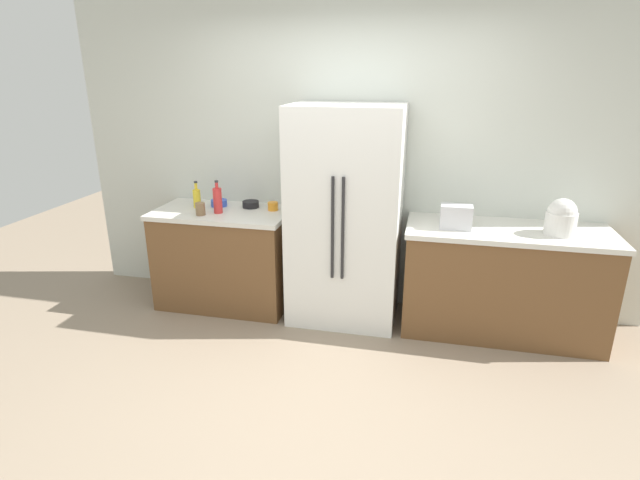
% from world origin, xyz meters
% --- Properties ---
extents(ground_plane, '(9.99, 9.99, 0.00)m').
position_xyz_m(ground_plane, '(0.00, 0.00, 0.00)').
color(ground_plane, gray).
extents(kitchen_back_panel, '(5.00, 0.10, 2.84)m').
position_xyz_m(kitchen_back_panel, '(0.00, 1.65, 1.42)').
color(kitchen_back_panel, silver).
rests_on(kitchen_back_panel, ground_plane).
extents(counter_left, '(1.18, 0.66, 0.88)m').
position_xyz_m(counter_left, '(-1.07, 1.28, 0.44)').
color(counter_left, brown).
rests_on(counter_left, ground_plane).
extents(counter_right, '(1.57, 0.66, 0.88)m').
position_xyz_m(counter_right, '(1.31, 1.28, 0.44)').
color(counter_right, brown).
rests_on(counter_right, ground_plane).
extents(refrigerator, '(0.90, 0.67, 1.80)m').
position_xyz_m(refrigerator, '(0.02, 1.26, 0.90)').
color(refrigerator, white).
rests_on(refrigerator, ground_plane).
extents(toaster, '(0.24, 0.14, 0.19)m').
position_xyz_m(toaster, '(0.90, 1.20, 0.98)').
color(toaster, silver).
rests_on(toaster, counter_right).
extents(rice_cooker, '(0.22, 0.22, 0.28)m').
position_xyz_m(rice_cooker, '(1.66, 1.22, 1.01)').
color(rice_cooker, silver).
rests_on(rice_cooker, counter_right).
extents(bottle_a, '(0.07, 0.07, 0.24)m').
position_xyz_m(bottle_a, '(-1.32, 1.32, 0.97)').
color(bottle_a, yellow).
rests_on(bottle_a, counter_left).
extents(bottle_b, '(0.07, 0.07, 0.28)m').
position_xyz_m(bottle_b, '(-1.07, 1.20, 1.00)').
color(bottle_b, red).
rests_on(bottle_b, counter_left).
extents(cup_a, '(0.08, 0.08, 0.11)m').
position_xyz_m(cup_a, '(-1.19, 1.10, 0.94)').
color(cup_a, brown).
rests_on(cup_a, counter_left).
extents(cup_b, '(0.09, 0.09, 0.07)m').
position_xyz_m(cup_b, '(-0.64, 1.38, 0.92)').
color(cup_b, orange).
rests_on(cup_b, counter_left).
extents(bowl_a, '(0.15, 0.15, 0.06)m').
position_xyz_m(bowl_a, '(-0.86, 1.43, 0.91)').
color(bowl_a, black).
rests_on(bowl_a, counter_left).
extents(bowl_b, '(0.14, 0.14, 0.06)m').
position_xyz_m(bowl_b, '(-1.16, 1.41, 0.91)').
color(bowl_b, blue).
rests_on(bowl_b, counter_left).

